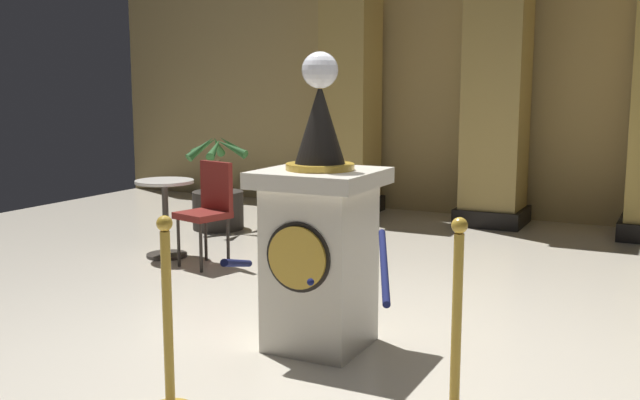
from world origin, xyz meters
The scene contains 11 objects.
ground_plane centered at (0.00, 0.00, 0.00)m, with size 11.89×11.89×0.00m, color beige.
back_wall centered at (0.00, 5.05, 1.83)m, with size 11.89×0.16×3.67m, color tan.
pedestal_clock centered at (0.03, -0.18, 0.72)m, with size 0.71×0.71×1.86m.
stanchion_near centered at (-0.21, -1.39, 0.36)m, with size 0.24×0.24×1.02m.
stanchion_far centered at (1.10, -0.82, 0.36)m, with size 0.24×0.24×1.03m.
velvet_rope centered at (0.44, -1.11, 0.79)m, with size 0.98×0.97×0.22m.
column_left centered at (-1.89, 4.50, 1.75)m, with size 0.75×0.75×3.52m.
column_centre_rear centered at (0.00, 4.50, 1.75)m, with size 0.81×0.81×3.52m.
potted_palm_left centered at (-2.78, 2.75, 0.32)m, with size 0.79×0.72×1.13m.
cafe_table centered at (-2.42, 1.35, 0.48)m, with size 0.56×0.56×0.75m.
cafe_chair_red centered at (-1.85, 1.27, 0.57)m, with size 0.49×0.49×0.96m.
Camera 1 is at (2.04, -4.17, 1.65)m, focal length 40.85 mm.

